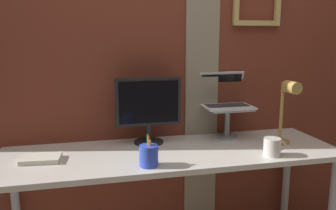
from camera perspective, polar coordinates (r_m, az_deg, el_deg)
brick_wall_back at (r=2.31m, az=0.27°, el=6.48°), size 3.03×0.16×2.44m
desk at (r=2.06m, az=0.65°, el=-9.55°), size 1.94×0.61×0.76m
monitor at (r=2.13m, az=-3.18°, el=-0.11°), size 0.40×0.18×0.40m
laptop_stand at (r=2.30m, az=9.60°, el=-2.00°), size 0.28×0.22×0.20m
laptop at (r=2.33m, az=9.04°, el=1.36°), size 0.31×0.28×0.22m
desk_lamp at (r=2.19m, az=18.70°, el=-0.08°), size 0.12×0.20×0.39m
pen_cup at (r=1.79m, az=-3.13°, el=-8.19°), size 0.10×0.10×0.16m
coffee_mug at (r=2.03m, az=16.56°, el=-6.53°), size 0.13×0.09×0.10m
paper_clutter_stack at (r=1.99m, az=-19.88°, el=-8.18°), size 0.21×0.16×0.03m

